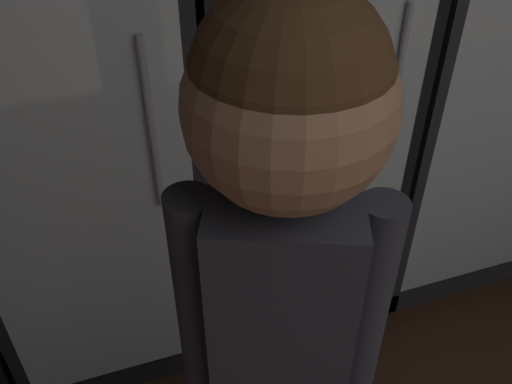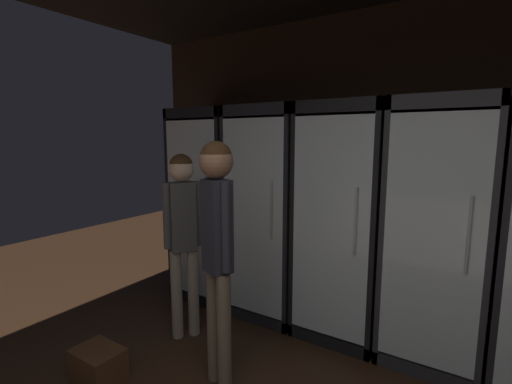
{
  "view_description": "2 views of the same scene",
  "coord_description": "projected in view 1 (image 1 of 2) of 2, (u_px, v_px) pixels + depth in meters",
  "views": [
    {
      "loc": [
        -1.3,
        1.06,
        1.81
      ],
      "look_at": [
        -0.86,
        2.32,
        0.78
      ],
      "focal_mm": 37.96,
      "sensor_mm": 36.0,
      "label": 1
    },
    {
      "loc": [
        0.35,
        -0.29,
        1.7
      ],
      "look_at": [
        -1.44,
        2.48,
        1.2
      ],
      "focal_mm": 25.38,
      "sensor_mm": 36.0,
      "label": 2
    }
  ],
  "objects": [
    {
      "name": "cooler_left",
      "position": [
        68.0,
        110.0,
        1.71
      ],
      "size": [
        0.7,
        0.7,
        1.98
      ],
      "color": "black",
      "rests_on": "ground"
    },
    {
      "name": "cooler_right",
      "position": [
        454.0,
        51.0,
        2.08
      ],
      "size": [
        0.7,
        0.7,
        1.98
      ],
      "color": "#2B2B30",
      "rests_on": "ground"
    },
    {
      "name": "cooler_center",
      "position": [
        280.0,
        77.0,
        1.9
      ],
      "size": [
        0.7,
        0.7,
        1.98
      ],
      "color": "black",
      "rests_on": "ground"
    },
    {
      "name": "shopper_near",
      "position": [
        278.0,
        378.0,
        0.82
      ],
      "size": [
        0.27,
        0.22,
        1.68
      ],
      "color": "#72604C",
      "rests_on": "ground"
    }
  ]
}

